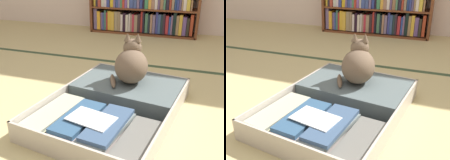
{
  "view_description": "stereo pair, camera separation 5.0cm",
  "coord_description": "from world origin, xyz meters",
  "views": [
    {
      "loc": [
        0.51,
        -1.01,
        0.79
      ],
      "look_at": [
        0.07,
        0.26,
        0.2
      ],
      "focal_mm": 41.6,
      "sensor_mm": 36.0,
      "label": 1
    },
    {
      "loc": [
        0.55,
        -1.0,
        0.79
      ],
      "look_at": [
        0.07,
        0.26,
        0.2
      ],
      "focal_mm": 41.6,
      "sensor_mm": 36.0,
      "label": 2
    }
  ],
  "objects": [
    {
      "name": "tatami_border",
      "position": [
        0.0,
        1.08,
        0.0
      ],
      "size": [
        4.8,
        0.05,
        0.0
      ],
      "color": "#32462B",
      "rests_on": "ground_plane"
    },
    {
      "name": "black_cat",
      "position": [
        0.13,
        0.47,
        0.23
      ],
      "size": [
        0.28,
        0.31,
        0.3
      ],
      "color": "brown",
      "rests_on": "open_suitcase"
    },
    {
      "name": "open_suitcase",
      "position": [
        0.1,
        0.27,
        0.05
      ],
      "size": [
        0.79,
        1.0,
        0.12
      ],
      "color": "#BEB4A6",
      "rests_on": "ground_plane"
    },
    {
      "name": "ground_plane",
      "position": [
        0.0,
        0.0,
        0.0
      ],
      "size": [
        10.0,
        10.0,
        0.0
      ],
      "primitive_type": "plane",
      "color": "tan"
    }
  ]
}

